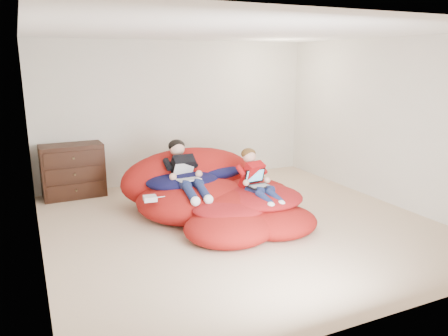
# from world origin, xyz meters

# --- Properties ---
(room_shell) EXTENTS (5.10, 5.10, 2.77)m
(room_shell) POSITION_xyz_m (0.00, 0.00, 0.22)
(room_shell) COLOR #C7AC8E
(room_shell) RESTS_ON ground
(dresser) EXTENTS (0.98, 0.56, 0.86)m
(dresser) POSITION_xyz_m (-1.90, 2.24, 0.43)
(dresser) COLOR black
(dresser) RESTS_ON ground
(beanbag_pile) EXTENTS (2.43, 2.52, 0.95)m
(beanbag_pile) POSITION_xyz_m (-0.15, 0.51, 0.27)
(beanbag_pile) COLOR #A91613
(beanbag_pile) RESTS_ON ground
(cream_pillow) EXTENTS (0.40, 0.25, 0.25)m
(cream_pillow) POSITION_xyz_m (-0.74, 1.33, 0.62)
(cream_pillow) COLOR white
(cream_pillow) RESTS_ON beanbag_pile
(older_boy) EXTENTS (0.33, 1.14, 0.70)m
(older_boy) POSITION_xyz_m (-0.57, 0.64, 0.68)
(older_boy) COLOR black
(older_boy) RESTS_ON beanbag_pile
(younger_boy) EXTENTS (0.35, 0.92, 0.66)m
(younger_boy) POSITION_xyz_m (0.28, 0.09, 0.62)
(younger_boy) COLOR #AB0F12
(younger_boy) RESTS_ON beanbag_pile
(laptop_white) EXTENTS (0.35, 0.37, 0.21)m
(laptop_white) POSITION_xyz_m (-0.57, 0.55, 0.62)
(laptop_white) COLOR silver
(laptop_white) RESTS_ON older_boy
(laptop_black) EXTENTS (0.32, 0.29, 0.22)m
(laptop_black) POSITION_xyz_m (0.28, 0.05, 0.55)
(laptop_black) COLOR black
(laptop_black) RESTS_ON younger_boy
(power_adapter) EXTENTS (0.18, 0.18, 0.06)m
(power_adapter) POSITION_xyz_m (-1.15, 0.34, 0.42)
(power_adapter) COLOR silver
(power_adapter) RESTS_ON beanbag_pile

